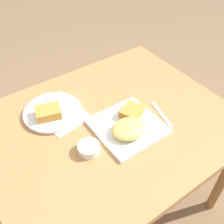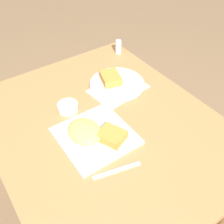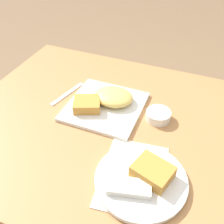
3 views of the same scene
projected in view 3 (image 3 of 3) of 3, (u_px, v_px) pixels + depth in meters
ground_plane at (109, 218)px, 1.41m from camera, size 8.00×8.00×0.00m
dining_table at (108, 137)px, 1.00m from camera, size 1.09×0.89×0.70m
menu_card at (133, 175)px, 0.77m from camera, size 0.22×0.28×0.00m
plate_square_near at (106, 102)px, 1.00m from camera, size 0.28×0.28×0.06m
plate_oval_far at (143, 178)px, 0.75m from camera, size 0.27×0.27×0.05m
sauce_ramekin at (158, 115)px, 0.95m from camera, size 0.09×0.09×0.03m
butter_knife at (67, 94)px, 1.08m from camera, size 0.06×0.18×0.00m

